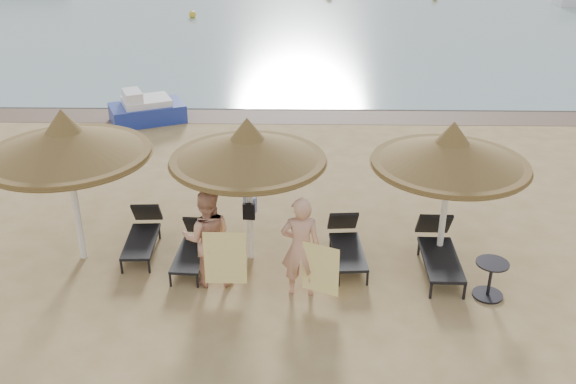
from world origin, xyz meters
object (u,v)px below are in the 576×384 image
object	(u,v)px
lounger_near_left	(193,246)
person_left	(207,231)
lounger_far_left	(143,233)
person_right	(301,239)
side_table	(490,280)
palapa_left	(66,142)
palapa_center	(248,148)
lounger_far_right	(439,249)
pedal_boat	(146,110)
lounger_near_right	(346,243)
palapa_right	(451,152)

from	to	relation	value
lounger_near_left	person_left	xyz separation A→B (m)	(0.41, -0.73, 0.76)
lounger_far_left	person_right	bearing A→B (deg)	-28.30
side_table	person_right	xyz separation A→B (m)	(-3.41, 0.03, 0.79)
palapa_left	palapa_center	world-z (taller)	palapa_left
palapa_left	person_right	bearing A→B (deg)	-14.82
lounger_far_right	person_right	xyz separation A→B (m)	(-2.67, -0.94, 0.73)
lounger_far_left	side_table	size ratio (longest dim) A/B	2.50
lounger_near_left	pedal_boat	distance (m)	8.59
lounger_far_right	lounger_near_right	bearing A→B (deg)	172.41
palapa_left	palapa_right	world-z (taller)	palapa_left
lounger_near_right	pedal_boat	bearing A→B (deg)	121.45
lounger_far_left	person_right	size ratio (longest dim) A/B	0.79
palapa_right	lounger_far_left	size ratio (longest dim) A/B	1.66
lounger_near_left	palapa_right	bearing A→B (deg)	4.48
lounger_far_left	lounger_far_right	xyz separation A→B (m)	(5.89, -0.59, 0.05)
palapa_left	pedal_boat	xyz separation A→B (m)	(-0.48, 8.05, -2.10)
person_right	pedal_boat	bearing A→B (deg)	-62.79
palapa_center	pedal_boat	distance (m)	9.06
person_left	lounger_far_left	bearing A→B (deg)	-42.41
person_left	pedal_boat	bearing A→B (deg)	-74.43
palapa_center	lounger_far_right	size ratio (longest dim) A/B	1.48
side_table	lounger_near_left	bearing A→B (deg)	168.87
lounger_far_left	lounger_near_right	world-z (taller)	lounger_near_right
palapa_center	palapa_right	distance (m)	3.74
palapa_left	lounger_near_left	size ratio (longest dim) A/B	1.82
lounger_far_left	lounger_far_right	size ratio (longest dim) A/B	0.89
person_left	pedal_boat	size ratio (longest dim) A/B	0.86
person_left	lounger_near_left	bearing A→B (deg)	-64.64
lounger_near_right	lounger_far_right	distance (m)	1.78
lounger_far_right	side_table	world-z (taller)	lounger_far_right
lounger_near_left	pedal_boat	size ratio (longest dim) A/B	0.67
person_right	pedal_boat	world-z (taller)	person_right
palapa_right	side_table	distance (m)	2.42
lounger_near_right	side_table	xyz separation A→B (m)	(2.50, -1.24, -0.02)
palapa_left	side_table	world-z (taller)	palapa_left
palapa_left	lounger_near_left	world-z (taller)	palapa_left
palapa_right	side_table	world-z (taller)	palapa_right
pedal_boat	lounger_far_left	bearing A→B (deg)	-101.69
lounger_near_left	lounger_near_right	size ratio (longest dim) A/B	0.95
palapa_center	lounger_far_right	bearing A→B (deg)	-4.49
person_left	pedal_boat	distance (m)	9.44
lounger_far_right	person_left	xyz separation A→B (m)	(-4.37, -0.61, 0.70)
lounger_near_left	person_right	xyz separation A→B (m)	(2.11, -1.05, 0.79)
lounger_near_right	pedal_boat	xyz separation A→B (m)	(-5.74, 7.99, 0.03)
palapa_right	lounger_far_right	distance (m)	1.94
palapa_left	person_left	bearing A→B (deg)	-17.32
lounger_near_right	person_left	bearing A→B (deg)	-165.55
lounger_far_right	palapa_right	bearing A→B (deg)	73.67
lounger_near_right	palapa_left	bearing A→B (deg)	176.40
person_right	lounger_far_left	bearing A→B (deg)	-25.97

